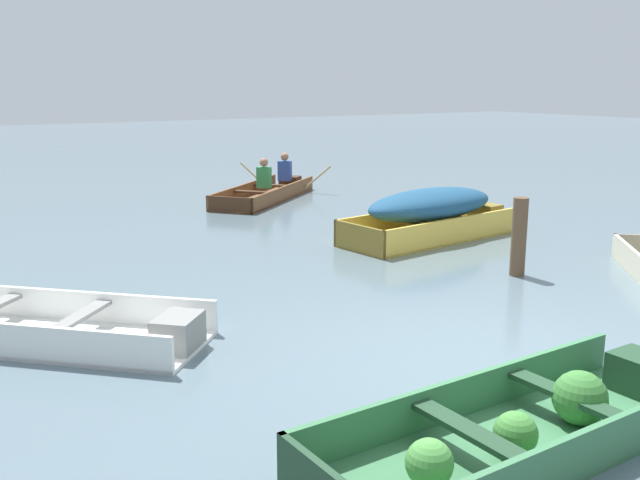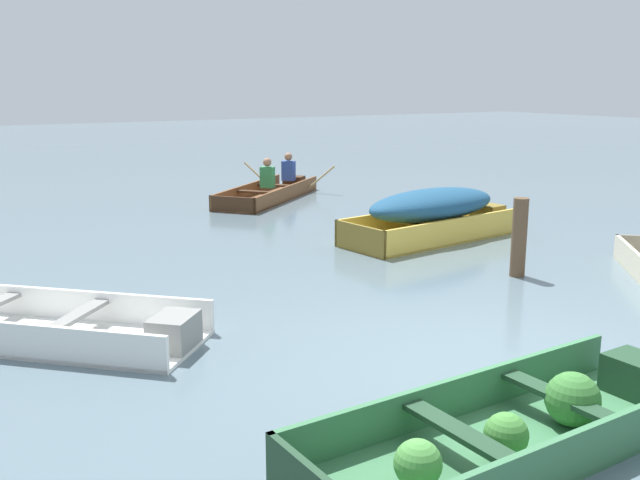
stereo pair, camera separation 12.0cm
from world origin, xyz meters
The scene contains 6 objects.
ground_plane centered at (0.00, 0.00, 0.00)m, with size 80.00×80.00×0.00m, color slate.
dinghy_green_foreground centered at (-0.77, -1.17, 0.14)m, with size 3.26×1.18×0.43m.
skiff_yellow_near_moored centered at (2.92, 4.30, 0.47)m, with size 3.21×1.48×0.80m.
skiff_white_mid_moored centered at (-3.25, 2.69, 0.11)m, with size 3.22×3.15×0.35m.
rowboat_wooden_brown_with_crew centered at (2.55, 9.26, 0.17)m, with size 3.26×3.10×0.88m.
mooring_post centered at (2.43, 2.01, 0.51)m, with size 0.19×0.19×1.02m, color brown.
Camera 1 is at (-4.37, -4.27, 2.45)m, focal length 40.00 mm.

